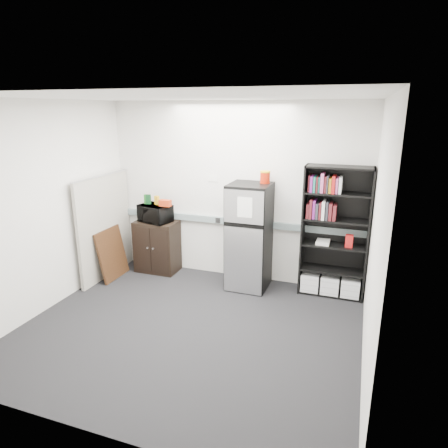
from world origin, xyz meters
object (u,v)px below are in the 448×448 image
cubicle_partition (105,226)px  microwave (155,213)px  bookshelf (335,233)px  refrigerator (249,237)px  cabinet (157,246)px

cubicle_partition → microwave: size_ratio=3.24×
cubicle_partition → bookshelf: bearing=8.1°
bookshelf → refrigerator: (-1.19, -0.14, -0.13)m
microwave → bookshelf: bearing=17.2°
refrigerator → bookshelf: bearing=7.3°
refrigerator → microwave: bearing=178.1°
cubicle_partition → cabinet: size_ratio=1.93×
cubicle_partition → refrigerator: size_ratio=1.04×
bookshelf → refrigerator: 1.21m
cabinet → refrigerator: refrigerator is taller
cubicle_partition → refrigerator: (2.24, 0.34, -0.03)m
microwave → refrigerator: 1.59m
cabinet → microwave: bearing=-90.0°
microwave → refrigerator: (1.57, -0.06, -0.20)m
cabinet → refrigerator: (1.57, -0.08, 0.36)m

